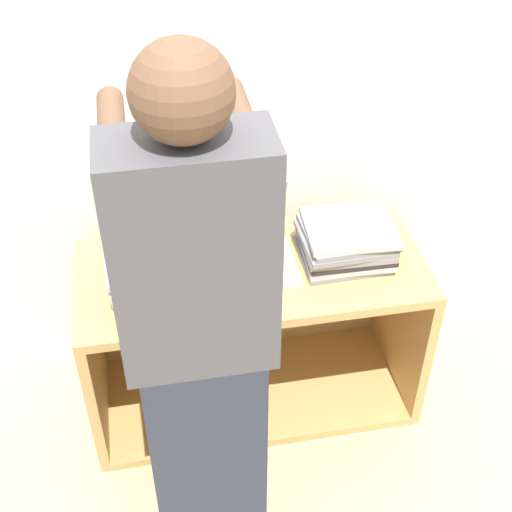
{
  "coord_description": "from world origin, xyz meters",
  "views": [
    {
      "loc": [
        -0.33,
        -1.57,
        2.25
      ],
      "look_at": [
        0.0,
        0.19,
        0.77
      ],
      "focal_mm": 50.0,
      "sensor_mm": 36.0,
      "label": 1
    }
  ],
  "objects_px": {
    "laptop_stack_right": "(346,242)",
    "person": "(199,341)",
    "laptop_open": "(249,245)",
    "laptop_stack_left": "(154,269)"
  },
  "relations": [
    {
      "from": "laptop_stack_right",
      "to": "person",
      "type": "xyz_separation_m",
      "value": [
        -0.56,
        -0.51,
        0.13
      ]
    },
    {
      "from": "laptop_stack_right",
      "to": "person",
      "type": "distance_m",
      "value": 0.77
    },
    {
      "from": "laptop_open",
      "to": "laptop_stack_left",
      "type": "bearing_deg",
      "value": -168.97
    },
    {
      "from": "laptop_open",
      "to": "laptop_stack_left",
      "type": "distance_m",
      "value": 0.34
    },
    {
      "from": "laptop_stack_left",
      "to": "person",
      "type": "bearing_deg",
      "value": -78.99
    },
    {
      "from": "laptop_open",
      "to": "person",
      "type": "relative_size",
      "value": 0.22
    },
    {
      "from": "laptop_stack_right",
      "to": "person",
      "type": "bearing_deg",
      "value": -138.09
    },
    {
      "from": "laptop_stack_left",
      "to": "person",
      "type": "xyz_separation_m",
      "value": [
        0.1,
        -0.5,
        0.15
      ]
    },
    {
      "from": "laptop_stack_right",
      "to": "person",
      "type": "relative_size",
      "value": 0.19
    },
    {
      "from": "laptop_stack_left",
      "to": "laptop_stack_right",
      "type": "distance_m",
      "value": 0.66
    }
  ]
}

